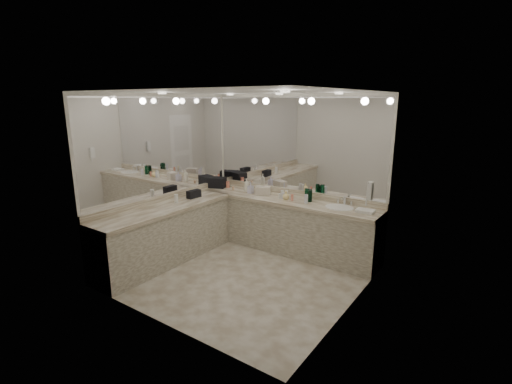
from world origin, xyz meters
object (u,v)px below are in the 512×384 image
Objects in this scene: wall_phone at (370,191)px; soap_bottle_a at (247,185)px; black_toiletry_bag at (217,183)px; hand_towel at (365,211)px; cream_cosmetic_case at (263,191)px; soap_bottle_b at (251,188)px; soap_bottle_c at (286,195)px; sink at (339,208)px.

wall_phone reaches higher than soap_bottle_a.
black_toiletry_bag is 2.82m from hand_towel.
wall_phone is 0.67m from hand_towel.
black_toiletry_bag reaches higher than hand_towel.
soap_bottle_b is (-0.23, -0.04, 0.03)m from cream_cosmetic_case.
wall_phone is at bearing -16.24° from soap_bottle_c.
soap_bottle_b is at bearing -27.67° from soap_bottle_a.
hand_towel is at bearing 0.57° from black_toiletry_bag.
cream_cosmetic_case is (-1.41, 0.00, 0.08)m from sink.
soap_bottle_a is 0.16m from soap_bottle_b.
black_toiletry_bag is 0.78m from soap_bottle_b.
soap_bottle_a is at bearing 179.07° from sink.
sink is at bearing 1.12° from black_toiletry_bag.
sink is 1.83× the size of wall_phone.
wall_phone is 3.08m from black_toiletry_bag.
cream_cosmetic_case is at bearing 2.75° from black_toiletry_bag.
sink is at bearing 1.52° from soap_bottle_b.
sink is 1.71× the size of hand_towel.
soap_bottle_b is at bearing 166.77° from cream_cosmetic_case.
hand_towel is (2.82, 0.03, -0.07)m from black_toiletry_bag.
hand_towel is 1.33× the size of soap_bottle_b.
hand_towel is at bearing 112.53° from wall_phone.
cream_cosmetic_case is at bearing -4.25° from soap_bottle_a.
black_toiletry_bag is at bearing -178.88° from sink.
soap_bottle_a reaches higher than hand_towel.
cream_cosmetic_case is 1.03× the size of soap_bottle_a.
soap_bottle_c reaches higher than cream_cosmetic_case.
soap_bottle_a is (-2.38, 0.53, -0.33)m from wall_phone.
sink is 3.02× the size of soap_bottle_c.
black_toiletry_bag is 1.34× the size of cream_cosmetic_case.
black_toiletry_bag reaches higher than cream_cosmetic_case.
wall_phone reaches higher than sink.
wall_phone is 0.98× the size of cream_cosmetic_case.
soap_bottle_c is at bearing -1.13° from soap_bottle_b.
black_toiletry_bag is 1.50m from soap_bottle_c.
soap_bottle_c is at bearing -0.41° from black_toiletry_bag.
cream_cosmetic_case is 1.81m from hand_towel.
soap_bottle_a is (-1.78, 0.03, 0.12)m from sink.
wall_phone is (0.61, -0.50, 0.46)m from sink.
hand_towel is (-0.20, 0.48, -0.43)m from wall_phone.
soap_bottle_a is 1.23× the size of soap_bottle_b.
soap_bottle_c is (-0.91, -0.06, 0.08)m from sink.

